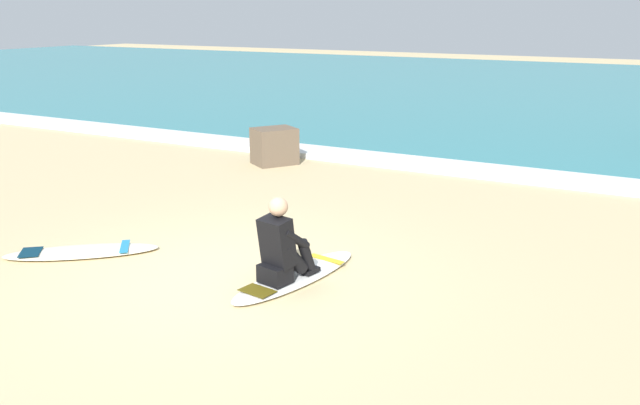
{
  "coord_description": "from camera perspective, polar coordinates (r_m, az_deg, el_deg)",
  "views": [
    {
      "loc": [
        4.35,
        -5.77,
        2.94
      ],
      "look_at": [
        0.35,
        1.61,
        0.55
      ],
      "focal_mm": 38.26,
      "sensor_mm": 36.0,
      "label": 1
    }
  ],
  "objects": [
    {
      "name": "surfboard_spare_near",
      "position": [
        8.99,
        -19.32,
        -3.9
      ],
      "size": [
        1.77,
        1.59,
        0.08
      ],
      "color": "#EFE5C6",
      "rests_on": "ground"
    },
    {
      "name": "shoreline_rock",
      "position": [
        13.4,
        -3.84,
        4.73
      ],
      "size": [
        0.95,
        1.0,
        0.71
      ],
      "primitive_type": "cube",
      "rotation": [
        0.0,
        0.0,
        2.56
      ],
      "color": "brown",
      "rests_on": "ground"
    },
    {
      "name": "ground_plane",
      "position": [
        7.8,
        -7.94,
        -6.41
      ],
      "size": [
        80.0,
        80.0,
        0.0
      ],
      "primitive_type": "plane",
      "color": "#CCB584"
    },
    {
      "name": "breaking_foam",
      "position": [
        13.3,
        8.71,
        3.18
      ],
      "size": [
        80.0,
        0.9,
        0.11
      ],
      "primitive_type": "cube",
      "color": "white",
      "rests_on": "ground"
    },
    {
      "name": "surfboard_main",
      "position": [
        7.75,
        -2.01,
        -6.15
      ],
      "size": [
        0.84,
        2.07,
        0.08
      ],
      "color": "white",
      "rests_on": "ground"
    },
    {
      "name": "sea",
      "position": [
        26.46,
        19.08,
        8.76
      ],
      "size": [
        80.0,
        28.0,
        0.1
      ],
      "primitive_type": "cube",
      "color": "teal",
      "rests_on": "ground"
    },
    {
      "name": "surfer_seated",
      "position": [
        7.43,
        -3.18,
        -3.83
      ],
      "size": [
        0.47,
        0.75,
        0.95
      ],
      "color": "black",
      "rests_on": "surfboard_main"
    }
  ]
}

